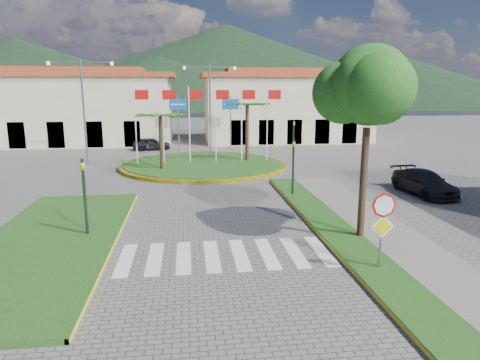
{
  "coord_description": "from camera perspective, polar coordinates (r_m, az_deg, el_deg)",
  "views": [
    {
      "loc": [
        -1.15,
        -10.31,
        5.81
      ],
      "look_at": [
        1.1,
        8.0,
        1.88
      ],
      "focal_mm": 32.0,
      "sensor_mm": 36.0,
      "label": 1
    }
  ],
  "objects": [
    {
      "name": "hill_far_east",
      "position": [
        161.83,
        19.56,
        12.48
      ],
      "size": [
        120.0,
        120.0,
        18.0
      ],
      "primitive_type": "cone",
      "color": "black",
      "rests_on": "ground"
    },
    {
      "name": "car_side_right",
      "position": [
        26.17,
        23.34,
        -0.31
      ],
      "size": [
        2.26,
        4.74,
        1.33
      ],
      "primitive_type": "imported",
      "rotation": [
        0.0,
        0.0,
        0.09
      ],
      "color": "black",
      "rests_on": "ground"
    },
    {
      "name": "building_right",
      "position": [
        49.62,
        6.08,
        9.76
      ],
      "size": [
        19.08,
        9.54,
        8.05
      ],
      "color": "beige",
      "rests_on": "ground"
    },
    {
      "name": "traffic_light_far",
      "position": [
        37.65,
        7.14,
        6.03
      ],
      "size": [
        0.18,
        0.15,
        3.2
      ],
      "color": "black",
      "rests_on": "ground"
    },
    {
      "name": "direction_sign_east",
      "position": [
        41.55,
        -1.28,
        8.88
      ],
      "size": [
        1.6,
        0.14,
        5.2
      ],
      "color": "slate",
      "rests_on": "ground"
    },
    {
      "name": "traffic_light_left",
      "position": [
        17.72,
        -20.03,
        -1.33
      ],
      "size": [
        0.15,
        0.18,
        3.2
      ],
      "color": "black",
      "rests_on": "ground"
    },
    {
      "name": "street_lamp_centre",
      "position": [
        40.39,
        -4.01,
        10.13
      ],
      "size": [
        4.8,
        0.16,
        8.0
      ],
      "color": "slate",
      "rests_on": "ground"
    },
    {
      "name": "median_left",
      "position": [
        18.1,
        -24.0,
        -7.48
      ],
      "size": [
        5.0,
        14.0,
        0.18
      ],
      "primitive_type": "cube",
      "color": "#1C4714",
      "rests_on": "ground"
    },
    {
      "name": "hill_near_back",
      "position": [
        140.61,
        -10.88,
        12.71
      ],
      "size": [
        110.0,
        110.0,
        16.0
      ],
      "primitive_type": "cone",
      "color": "black",
      "rests_on": "ground"
    },
    {
      "name": "sidewalk_right",
      "position": [
        15.35,
        21.79,
        -10.82
      ],
      "size": [
        4.0,
        28.0,
        0.15
      ],
      "primitive_type": "cube",
      "color": "gray",
      "rests_on": "ground"
    },
    {
      "name": "building_left",
      "position": [
        50.03,
        -22.16,
        8.97
      ],
      "size": [
        23.32,
        9.54,
        8.05
      ],
      "color": "beige",
      "rests_on": "ground"
    },
    {
      "name": "hill_far_mid",
      "position": [
        171.33,
        -1.64,
        15.09
      ],
      "size": [
        180.0,
        180.0,
        30.0
      ],
      "primitive_type": "cone",
      "color": "black",
      "rests_on": "ground"
    },
    {
      "name": "traffic_light_right",
      "position": [
        23.34,
        7.11,
        2.39
      ],
      "size": [
        0.15,
        0.18,
        3.2
      ],
      "color": "black",
      "rests_on": "ground"
    },
    {
      "name": "verge_right",
      "position": [
        14.83,
        17.64,
        -11.27
      ],
      "size": [
        1.6,
        28.0,
        0.18
      ],
      "primitive_type": "cube",
      "color": "#1C4714",
      "rests_on": "ground"
    },
    {
      "name": "crosswalk",
      "position": [
        15.49,
        -2.26,
        -9.99
      ],
      "size": [
        8.0,
        3.0,
        0.01
      ],
      "primitive_type": "cube",
      "color": "silver",
      "rests_on": "ground"
    },
    {
      "name": "ground",
      "position": [
        11.89,
        -0.58,
        -17.22
      ],
      "size": [
        160.0,
        160.0,
        0.0
      ],
      "primitive_type": "plane",
      "color": "#63605E",
      "rests_on": "ground"
    },
    {
      "name": "white_van",
      "position": [
        47.61,
        -12.83,
        5.55
      ],
      "size": [
        5.28,
        3.19,
        1.37
      ],
      "primitive_type": "imported",
      "rotation": [
        0.0,
        0.0,
        1.77
      ],
      "color": "white",
      "rests_on": "ground"
    },
    {
      "name": "hill_far_west",
      "position": [
        159.75,
        -27.41,
        12.58
      ],
      "size": [
        140.0,
        140.0,
        22.0
      ],
      "primitive_type": "cone",
      "color": "black",
      "rests_on": "ground"
    },
    {
      "name": "direction_sign_west",
      "position": [
        41.36,
        -8.27,
        8.74
      ],
      "size": [
        1.6,
        0.14,
        5.2
      ],
      "color": "slate",
      "rests_on": "ground"
    },
    {
      "name": "car_dark_a",
      "position": [
        42.45,
        -11.71,
        4.75
      ],
      "size": [
        3.81,
        2.01,
        1.23
      ],
      "primitive_type": "imported",
      "rotation": [
        0.0,
        0.0,
        1.73
      ],
      "color": "black",
      "rests_on": "ground"
    },
    {
      "name": "street_lamp_west",
      "position": [
        35.23,
        -20.14,
        9.16
      ],
      "size": [
        4.8,
        0.16,
        8.0
      ],
      "color": "slate",
      "rests_on": "ground"
    },
    {
      "name": "stop_sign",
      "position": [
        14.27,
        18.5,
        -4.98
      ],
      "size": [
        0.8,
        0.11,
        2.65
      ],
      "color": "slate",
      "rests_on": "ground"
    },
    {
      "name": "roundabout_island",
      "position": [
        32.82,
        -4.88,
        2.09
      ],
      "size": [
        12.7,
        12.7,
        6.0
      ],
      "color": "yellow",
      "rests_on": "ground"
    },
    {
      "name": "deciduous_tree",
      "position": [
        16.71,
        16.69,
        9.35
      ],
      "size": [
        3.6,
        3.6,
        6.8
      ],
      "color": "black",
      "rests_on": "ground"
    },
    {
      "name": "car_dark_b",
      "position": [
        46.62,
        0.17,
        5.53
      ],
      "size": [
        3.36,
        1.38,
        1.08
      ],
      "primitive_type": "imported",
      "rotation": [
        0.0,
        0.0,
        1.5
      ],
      "color": "black",
      "rests_on": "ground"
    }
  ]
}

